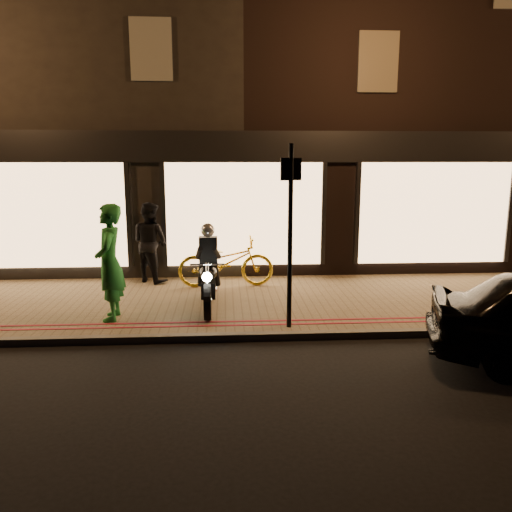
{
  "coord_description": "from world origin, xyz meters",
  "views": [
    {
      "loc": [
        -0.44,
        -7.58,
        2.88
      ],
      "look_at": [
        0.12,
        1.52,
        1.1
      ],
      "focal_mm": 35.0,
      "sensor_mm": 36.0,
      "label": 1
    }
  ],
  "objects_px": {
    "motorcycle": "(208,276)",
    "sign_post": "(290,227)",
    "person_green": "(110,263)",
    "bicycle_gold": "(226,262)"
  },
  "relations": [
    {
      "from": "bicycle_gold",
      "to": "sign_post",
      "type": "bearing_deg",
      "value": -162.3
    },
    {
      "from": "sign_post",
      "to": "bicycle_gold",
      "type": "height_order",
      "value": "sign_post"
    },
    {
      "from": "person_green",
      "to": "bicycle_gold",
      "type": "bearing_deg",
      "value": 132.61
    },
    {
      "from": "sign_post",
      "to": "person_green",
      "type": "height_order",
      "value": "sign_post"
    },
    {
      "from": "motorcycle",
      "to": "bicycle_gold",
      "type": "relative_size",
      "value": 0.93
    },
    {
      "from": "motorcycle",
      "to": "person_green",
      "type": "distance_m",
      "value": 1.8
    },
    {
      "from": "motorcycle",
      "to": "sign_post",
      "type": "height_order",
      "value": "sign_post"
    },
    {
      "from": "motorcycle",
      "to": "sign_post",
      "type": "xyz_separation_m",
      "value": [
        1.37,
        -1.17,
        1.06
      ]
    },
    {
      "from": "sign_post",
      "to": "person_green",
      "type": "relative_size",
      "value": 1.49
    },
    {
      "from": "sign_post",
      "to": "bicycle_gold",
      "type": "relative_size",
      "value": 1.44
    }
  ]
}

